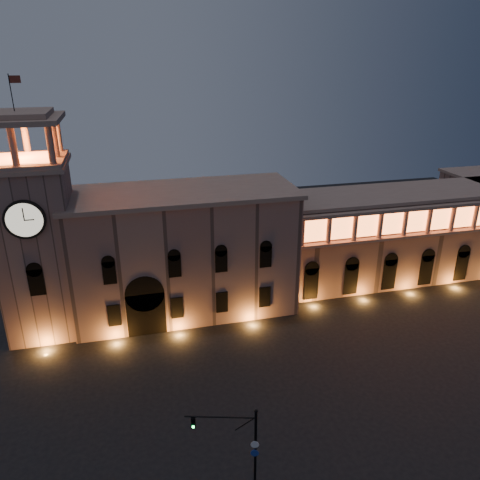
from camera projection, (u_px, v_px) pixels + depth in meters
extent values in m
plane|color=black|center=(235.00, 407.00, 49.05)|extent=(160.00, 160.00, 0.00)
cube|color=#8D665C|center=(184.00, 253.00, 65.22)|extent=(30.00, 12.00, 17.00)
cube|color=gray|center=(181.00, 192.00, 61.93)|extent=(30.80, 12.80, 0.60)
cube|color=black|center=(146.00, 312.00, 61.06)|extent=(5.00, 1.40, 6.00)
cylinder|color=black|center=(144.00, 292.00, 59.94)|extent=(5.00, 1.40, 5.00)
cube|color=orange|center=(146.00, 314.00, 60.96)|extent=(4.20, 0.20, 5.00)
cube|color=#8D665C|center=(39.00, 252.00, 59.22)|extent=(9.00, 9.00, 22.00)
cube|color=gray|center=(24.00, 165.00, 55.02)|extent=(9.80, 9.80, 0.50)
cylinder|color=black|center=(25.00, 220.00, 52.77)|extent=(4.60, 0.35, 4.60)
cylinder|color=beige|center=(24.00, 220.00, 52.64)|extent=(4.00, 0.12, 4.00)
cube|color=gray|center=(23.00, 161.00, 54.83)|extent=(9.40, 9.40, 0.50)
cube|color=orange|center=(23.00, 158.00, 54.72)|extent=(6.80, 6.80, 0.15)
cylinder|color=gray|center=(13.00, 146.00, 50.53)|extent=(0.76, 0.76, 4.20)
cylinder|color=gray|center=(50.00, 145.00, 51.39)|extent=(0.76, 0.76, 4.20)
cylinder|color=gray|center=(25.00, 135.00, 57.37)|extent=(0.76, 0.76, 4.20)
cylinder|color=gray|center=(58.00, 134.00, 58.23)|extent=(0.76, 0.76, 4.20)
cylinder|color=gray|center=(54.00, 139.00, 54.81)|extent=(0.76, 0.76, 4.20)
cube|color=gray|center=(16.00, 119.00, 53.06)|extent=(9.80, 9.80, 0.60)
cube|color=gray|center=(15.00, 114.00, 52.83)|extent=(7.50, 7.50, 0.60)
cylinder|color=black|center=(11.00, 93.00, 51.97)|extent=(0.10, 0.10, 4.00)
plane|color=maroon|center=(15.00, 79.00, 51.58)|extent=(1.20, 0.00, 1.20)
cube|color=#876156|center=(393.00, 237.00, 75.23)|extent=(40.00, 10.00, 14.00)
cube|color=gray|center=(399.00, 193.00, 72.52)|extent=(40.60, 10.60, 0.50)
cube|color=gray|center=(415.00, 235.00, 69.42)|extent=(40.00, 1.20, 0.40)
cube|color=gray|center=(419.00, 208.00, 67.81)|extent=(40.00, 1.40, 0.50)
cube|color=orange|center=(415.00, 220.00, 69.09)|extent=(38.00, 0.15, 3.60)
cylinder|color=gray|center=(302.00, 232.00, 64.55)|extent=(0.70, 0.70, 4.00)
cylinder|color=gray|center=(329.00, 230.00, 65.45)|extent=(0.70, 0.70, 4.00)
cylinder|color=gray|center=(355.00, 227.00, 66.35)|extent=(0.70, 0.70, 4.00)
cylinder|color=gray|center=(380.00, 225.00, 67.25)|extent=(0.70, 0.70, 4.00)
cylinder|color=gray|center=(405.00, 222.00, 68.15)|extent=(0.70, 0.70, 4.00)
cylinder|color=gray|center=(429.00, 220.00, 69.05)|extent=(0.70, 0.70, 4.00)
cylinder|color=gray|center=(453.00, 218.00, 69.95)|extent=(0.70, 0.70, 4.00)
cylinder|color=gray|center=(476.00, 216.00, 70.85)|extent=(0.70, 0.70, 4.00)
cylinder|color=black|center=(255.00, 451.00, 38.60)|extent=(0.23, 0.23, 8.02)
sphere|color=black|center=(256.00, 411.00, 37.06)|extent=(0.32, 0.32, 0.32)
cylinder|color=black|center=(220.00, 417.00, 37.40)|extent=(5.55, 1.70, 0.14)
cube|color=black|center=(193.00, 422.00, 37.68)|extent=(0.42, 0.40, 0.97)
cylinder|color=#0CE53F|center=(193.00, 427.00, 37.63)|extent=(0.22, 0.14, 0.21)
cylinder|color=silver|center=(255.00, 445.00, 38.16)|extent=(0.67, 0.23, 0.69)
cylinder|color=navy|center=(255.00, 453.00, 38.50)|extent=(0.67, 0.23, 0.69)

